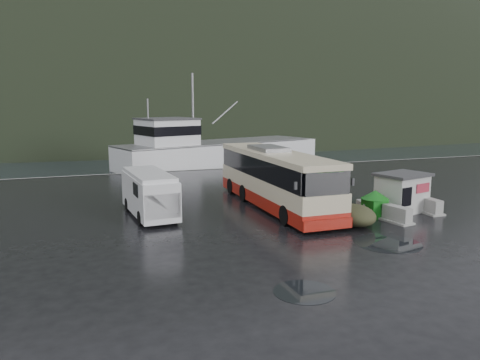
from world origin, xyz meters
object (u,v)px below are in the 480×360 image
object	(u,v)px
white_van	(150,216)
fishing_trawler	(218,160)
dome_tent	(355,225)
waste_bin_left	(374,217)
ticket_kiosk	(401,211)
jersey_barrier_a	(396,222)
jersey_barrier_c	(429,213)
jersey_barrier_b	(363,214)
waste_bin_right	(309,221)
coach_bus	(275,206)

from	to	relation	value
white_van	fishing_trawler	xyz separation A→B (m)	(10.89, 23.01, 0.00)
white_van	dome_tent	world-z (taller)	white_van
waste_bin_left	ticket_kiosk	world-z (taller)	ticket_kiosk
jersey_barrier_a	jersey_barrier_c	xyz separation A→B (m)	(3.09, 1.08, 0.00)
ticket_kiosk	jersey_barrier_a	bearing A→B (deg)	-147.44
white_van	jersey_barrier_c	size ratio (longest dim) A/B	3.47
white_van	jersey_barrier_a	bearing A→B (deg)	-30.34
waste_bin_left	jersey_barrier_a	world-z (taller)	waste_bin_left
jersey_barrier_b	jersey_barrier_c	bearing A→B (deg)	-15.08
waste_bin_left	jersey_barrier_b	xyz separation A→B (m)	(-0.19, 0.75, 0.00)
waste_bin_right	dome_tent	world-z (taller)	waste_bin_right
waste_bin_right	white_van	bearing A→B (deg)	153.25
ticket_kiosk	jersey_barrier_b	size ratio (longest dim) A/B	1.94
jersey_barrier_c	waste_bin_right	bearing A→B (deg)	174.02
white_van	ticket_kiosk	xyz separation A→B (m)	(14.04, -3.88, 0.00)
white_van	dome_tent	bearing A→B (deg)	-34.58
white_van	coach_bus	bearing A→B (deg)	-6.30
coach_bus	waste_bin_left	xyz separation A→B (m)	(4.16, -4.31, 0.00)
dome_tent	jersey_barrier_a	distance (m)	2.45
ticket_kiosk	jersey_barrier_b	bearing A→B (deg)	162.83
waste_bin_right	fishing_trawler	xyz separation A→B (m)	(2.92, 27.03, 0.00)
dome_tent	jersey_barrier_a	size ratio (longest dim) A/B	1.57
jersey_barrier_c	fishing_trawler	world-z (taller)	fishing_trawler
dome_tent	fishing_trawler	size ratio (longest dim) A/B	0.10
fishing_trawler	dome_tent	bearing A→B (deg)	-109.72
waste_bin_left	dome_tent	xyz separation A→B (m)	(-1.97, -1.09, 0.00)
coach_bus	jersey_barrier_b	bearing A→B (deg)	-41.97
waste_bin_right	jersey_barrier_b	bearing A→B (deg)	3.84
jersey_barrier_a	jersey_barrier_c	bearing A→B (deg)	19.20
waste_bin_right	jersey_barrier_b	world-z (taller)	waste_bin_right
jersey_barrier_a	jersey_barrier_b	distance (m)	2.18
dome_tent	fishing_trawler	distance (m)	28.65
waste_bin_right	jersey_barrier_a	bearing A→B (deg)	-23.52
jersey_barrier_b	waste_bin_left	bearing A→B (deg)	-75.93
white_van	jersey_barrier_b	distance (m)	12.16
white_van	jersey_barrier_a	xyz separation A→B (m)	(12.21, -5.86, 0.00)
white_van	dome_tent	xyz separation A→B (m)	(9.77, -5.61, 0.00)
ticket_kiosk	coach_bus	bearing A→B (deg)	135.68
jersey_barrier_a	jersey_barrier_c	distance (m)	3.27
white_van	jersey_barrier_b	xyz separation A→B (m)	(11.55, -3.78, 0.00)
jersey_barrier_b	coach_bus	bearing A→B (deg)	138.08
coach_bus	waste_bin_right	world-z (taller)	coach_bus
ticket_kiosk	waste_bin_left	bearing A→B (deg)	-179.15
jersey_barrier_a	dome_tent	bearing A→B (deg)	174.19
waste_bin_left	fishing_trawler	distance (m)	27.55
white_van	fishing_trawler	bearing A→B (deg)	59.98
jersey_barrier_b	fishing_trawler	size ratio (longest dim) A/B	0.06
dome_tent	jersey_barrier_c	size ratio (longest dim) A/B	1.59
waste_bin_left	fishing_trawler	world-z (taller)	fishing_trawler
jersey_barrier_c	dome_tent	bearing A→B (deg)	-171.47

